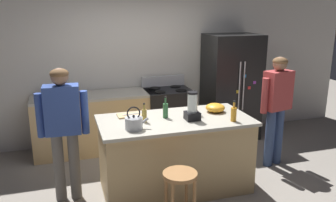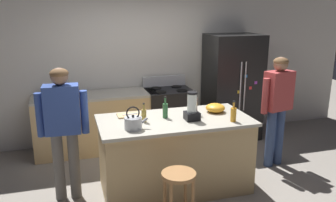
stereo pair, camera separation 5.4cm
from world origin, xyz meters
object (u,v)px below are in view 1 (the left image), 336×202
at_px(bottle_olive_oil, 165,110).
at_px(mixing_bowl, 215,108).
at_px(person_by_sink_right, 277,101).
at_px(chef_knife, 131,114).
at_px(bottle_wine, 195,105).
at_px(tea_kettle, 134,123).
at_px(bottle_soda, 234,114).
at_px(blender_appliance, 192,108).
at_px(bar_stool, 180,185).
at_px(stove_range, 168,116).
at_px(refrigerator, 231,87).
at_px(cutting_board, 129,115).
at_px(bottle_vinegar, 144,115).
at_px(person_by_island_left, 63,122).
at_px(kitchen_island, 175,154).

bearing_deg(bottle_olive_oil, mixing_bowl, 3.97).
bearing_deg(person_by_sink_right, bottle_olive_oil, -174.22).
height_order(person_by_sink_right, chef_knife, person_by_sink_right).
xyz_separation_m(bottle_wine, tea_kettle, (-0.86, -0.34, -0.04)).
bearing_deg(bottle_soda, bottle_olive_oil, 153.78).
bearing_deg(bottle_olive_oil, blender_appliance, -30.91).
height_order(bar_stool, bottle_olive_oil, bottle_olive_oil).
distance_m(bar_stool, bottle_soda, 1.15).
xyz_separation_m(bar_stool, bottle_wine, (0.52, 0.94, 0.56)).
bearing_deg(bottle_wine, stove_range, 86.98).
xyz_separation_m(refrigerator, mixing_bowl, (-0.93, -1.38, 0.09)).
bearing_deg(tea_kettle, bottle_wine, 21.33).
relative_size(bottle_soda, cutting_board, 0.85).
bearing_deg(chef_knife, bottle_vinegar, -76.81).
bearing_deg(tea_kettle, bottle_olive_oil, 33.01).
bearing_deg(refrigerator, stove_range, 178.78).
distance_m(bottle_wine, bottle_vinegar, 0.70).
bearing_deg(chef_knife, bottle_wine, -19.24).
height_order(refrigerator, person_by_sink_right, refrigerator).
height_order(bottle_olive_oil, tea_kettle, bottle_olive_oil).
xyz_separation_m(person_by_island_left, blender_appliance, (1.51, -0.23, 0.11)).
xyz_separation_m(kitchen_island, stove_range, (0.37, 1.52, 0.01)).
bearing_deg(stove_range, chef_knife, -125.08).
bearing_deg(chef_knife, kitchen_island, -36.62).
relative_size(refrigerator, chef_knife, 8.33).
relative_size(bottle_olive_oil, bottle_vinegar, 1.17).
xyz_separation_m(stove_range, blender_appliance, (-0.19, -1.62, 0.61)).
bearing_deg(blender_appliance, chef_knife, 151.15).
bearing_deg(cutting_board, tea_kettle, -94.89).
xyz_separation_m(kitchen_island, bottle_soda, (0.65, -0.29, 0.56)).
xyz_separation_m(stove_range, bottle_soda, (0.27, -1.82, 0.55)).
xyz_separation_m(bottle_olive_oil, tea_kettle, (-0.46, -0.30, -0.02)).
distance_m(person_by_island_left, bar_stool, 1.55).
bearing_deg(refrigerator, bottle_vinegar, -141.90).
relative_size(person_by_island_left, cutting_board, 5.43).
bearing_deg(cutting_board, bottle_wine, -11.62).
bearing_deg(mixing_bowl, cutting_board, 172.00).
bearing_deg(cutting_board, bar_stool, -74.70).
distance_m(mixing_bowl, cutting_board, 1.13).
relative_size(blender_appliance, bottle_olive_oil, 1.28).
height_order(stove_range, mixing_bowl, stove_range).
distance_m(kitchen_island, refrigerator, 2.19).
relative_size(kitchen_island, blender_appliance, 5.36).
distance_m(bottle_olive_oil, bottle_soda, 0.84).
relative_size(bar_stool, blender_appliance, 1.82).
distance_m(mixing_bowl, chef_knife, 1.11).
distance_m(refrigerator, person_by_island_left, 3.17).
bearing_deg(stove_range, bottle_olive_oil, -108.16).
xyz_separation_m(bar_stool, mixing_bowl, (0.81, 0.95, 0.50)).
height_order(bottle_olive_oil, bottle_vinegar, bottle_olive_oil).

